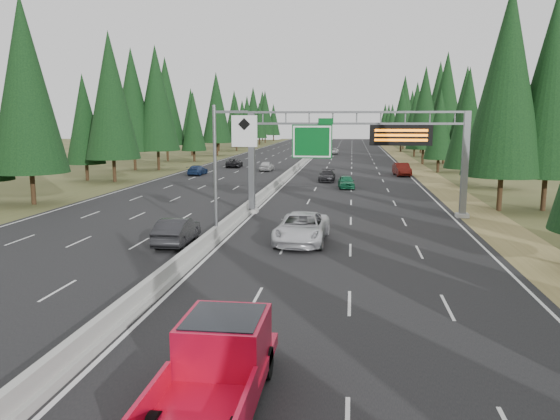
{
  "coord_description": "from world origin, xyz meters",
  "views": [
    {
      "loc": [
        7.97,
        -6.3,
        7.19
      ],
      "look_at": [
        4.51,
        20.0,
        2.83
      ],
      "focal_mm": 35.0,
      "sensor_mm": 36.0,
      "label": 1
    }
  ],
  "objects": [
    {
      "name": "road",
      "position": [
        0.0,
        80.0,
        0.04
      ],
      "size": [
        32.0,
        260.0,
        0.08
      ],
      "primitive_type": "cube",
      "color": "black",
      "rests_on": "ground"
    },
    {
      "name": "shoulder_right",
      "position": [
        17.8,
        80.0,
        0.03
      ],
      "size": [
        3.6,
        260.0,
        0.06
      ],
      "primitive_type": "cube",
      "color": "olive",
      "rests_on": "ground"
    },
    {
      "name": "shoulder_left",
      "position": [
        -17.8,
        80.0,
        0.03
      ],
      "size": [
        3.6,
        260.0,
        0.06
      ],
      "primitive_type": "cube",
      "color": "#3B431F",
      "rests_on": "ground"
    },
    {
      "name": "median_barrier",
      "position": [
        0.0,
        80.0,
        0.41
      ],
      "size": [
        0.7,
        260.0,
        0.85
      ],
      "color": "#999994",
      "rests_on": "road"
    },
    {
      "name": "sign_gantry",
      "position": [
        8.92,
        34.88,
        5.27
      ],
      "size": [
        16.75,
        0.98,
        7.8
      ],
      "color": "slate",
      "rests_on": "road"
    },
    {
      "name": "hov_sign_pole",
      "position": [
        0.58,
        24.97,
        4.72
      ],
      "size": [
        2.8,
        0.5,
        8.0
      ],
      "color": "slate",
      "rests_on": "road"
    },
    {
      "name": "tree_row_right",
      "position": [
        22.14,
        69.29,
        9.12
      ],
      "size": [
        12.04,
        241.18,
        18.79
      ],
      "color": "black",
      "rests_on": "ground"
    },
    {
      "name": "tree_row_left",
      "position": [
        -22.01,
        75.2,
        9.1
      ],
      "size": [
        12.02,
        241.06,
        18.2
      ],
      "color": "black",
      "rests_on": "ground"
    },
    {
      "name": "silver_minivan",
      "position": [
        5.15,
        25.09,
        0.94
      ],
      "size": [
        3.09,
        6.29,
        1.72
      ],
      "primitive_type": "imported",
      "rotation": [
        0.0,
        0.0,
        -0.04
      ],
      "color": "silver",
      "rests_on": "road"
    },
    {
      "name": "red_pickup",
      "position": [
        4.75,
        6.51,
        1.22
      ],
      "size": [
        2.25,
        6.31,
        2.06
      ],
      "color": "black",
      "rests_on": "road"
    },
    {
      "name": "car_ahead_green",
      "position": [
        7.45,
        51.74,
        0.77
      ],
      "size": [
        1.94,
        4.17,
        1.38
      ],
      "primitive_type": "imported",
      "rotation": [
        0.0,
        0.0,
        0.08
      ],
      "color": "#16613D",
      "rests_on": "road"
    },
    {
      "name": "car_ahead_dkred",
      "position": [
        14.5,
        66.13,
        0.9
      ],
      "size": [
        2.21,
        5.14,
        1.65
      ],
      "primitive_type": "imported",
      "rotation": [
        0.0,
        0.0,
        0.09
      ],
      "color": "#5F130D",
      "rests_on": "road"
    },
    {
      "name": "car_ahead_dkgrey",
      "position": [
        5.13,
        58.14,
        0.74
      ],
      "size": [
        1.9,
        4.55,
        1.31
      ],
      "primitive_type": "imported",
      "rotation": [
        0.0,
        0.0,
        -0.01
      ],
      "color": "black",
      "rests_on": "road"
    },
    {
      "name": "car_ahead_white",
      "position": [
        3.97,
        111.05,
        0.72
      ],
      "size": [
        2.47,
        4.76,
        1.28
      ],
      "primitive_type": "imported",
      "rotation": [
        0.0,
        0.0,
        -0.07
      ],
      "color": "white",
      "rests_on": "road"
    },
    {
      "name": "car_ahead_far",
      "position": [
        1.66,
        123.99,
        0.88
      ],
      "size": [
        1.93,
        4.7,
        1.59
      ],
      "primitive_type": "imported",
      "rotation": [
        0.0,
        0.0,
        -0.01
      ],
      "color": "black",
      "rests_on": "road"
    },
    {
      "name": "car_onc_near",
      "position": [
        -2.01,
        23.66,
        0.86
      ],
      "size": [
        1.79,
        4.79,
        1.56
      ],
      "primitive_type": "imported",
      "rotation": [
        0.0,
        0.0,
        3.17
      ],
      "color": "black",
      "rests_on": "road"
    },
    {
      "name": "car_onc_blue",
      "position": [
        -12.24,
        63.62,
        0.72
      ],
      "size": [
        1.9,
        4.47,
        1.29
      ],
      "primitive_type": "imported",
      "rotation": [
        0.0,
        0.0,
        3.12
      ],
      "color": "navy",
      "rests_on": "road"
    },
    {
      "name": "car_onc_white",
      "position": [
        -4.05,
        70.73,
        0.78
      ],
      "size": [
        1.9,
        4.19,
        1.39
      ],
      "primitive_type": "imported",
      "rotation": [
        0.0,
        0.0,
        3.08
      ],
      "color": "#B3B3B3",
      "rests_on": "road"
    },
    {
      "name": "car_onc_far",
      "position": [
        -9.96,
        76.17,
        0.75
      ],
      "size": [
        2.65,
        4.99,
        1.34
      ],
      "primitive_type": "imported",
      "rotation": [
        0.0,
        0.0,
        3.23
      ],
      "color": "black",
      "rests_on": "road"
    }
  ]
}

